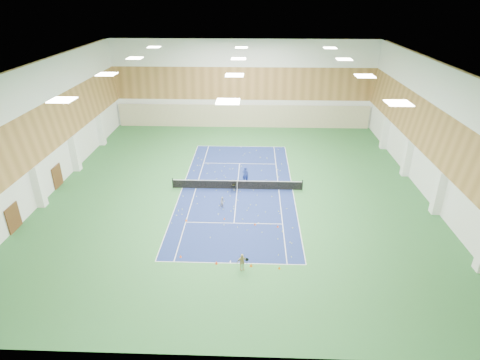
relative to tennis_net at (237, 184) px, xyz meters
name	(u,v)px	position (x,y,z in m)	size (l,w,h in m)	color
ground	(237,189)	(0.00, 0.00, -0.55)	(40.00, 40.00, 0.00)	#2C6832
room_shell	(237,131)	(0.00, 0.00, 5.45)	(36.00, 40.00, 12.00)	white
wood_cladding	(237,110)	(0.00, 0.00, 7.45)	(36.00, 40.00, 8.00)	#9F703B
ceiling_light_grid	(237,66)	(0.00, 0.00, 11.37)	(21.40, 25.40, 0.06)	white
court_surface	(237,189)	(0.00, 0.00, -0.55)	(10.97, 23.77, 0.01)	navy
tennis_balls_scatter	(237,189)	(0.00, 0.00, -0.50)	(10.57, 22.77, 0.07)	#DDF529
tennis_net	(237,184)	(0.00, 0.00, 0.00)	(12.80, 0.10, 1.10)	black
back_curtain	(243,116)	(0.00, 19.75, 1.05)	(35.40, 0.16, 3.20)	#C6B793
door_left_a	(13,218)	(-17.92, -8.00, 0.55)	(0.08, 1.80, 2.20)	#593319
door_left_b	(57,176)	(-17.92, 0.00, 0.55)	(0.08, 1.80, 2.20)	#593319
coach	(245,175)	(0.77, 1.56, 0.33)	(0.64, 0.42, 1.76)	navy
child_court	(223,202)	(-1.16, -3.70, -0.05)	(0.49, 0.38, 1.01)	gray
child_apron	(242,262)	(0.87, -12.57, 0.11)	(0.77, 0.32, 1.31)	tan
ball_cart	(234,188)	(-0.31, -0.60, -0.14)	(0.47, 0.47, 0.82)	black
cone_svc_a	(186,220)	(-4.10, -6.22, -0.43)	(0.22, 0.22, 0.24)	orange
cone_svc_b	(224,218)	(-0.86, -5.81, -0.46)	(0.17, 0.17, 0.19)	#F3540C
cone_svc_c	(255,224)	(1.78, -6.61, -0.44)	(0.19, 0.19, 0.21)	#DF4A0B
cone_svc_d	(278,226)	(3.68, -6.90, -0.46)	(0.17, 0.17, 0.19)	#F6400C
cone_base_a	(181,256)	(-3.71, -11.31, -0.45)	(0.18, 0.18, 0.19)	#FF560D
cone_base_b	(216,262)	(-0.99, -11.98, -0.43)	(0.22, 0.22, 0.24)	#FF420D
cone_base_c	(251,265)	(1.52, -12.18, -0.42)	(0.23, 0.23, 0.25)	orange
cone_base_d	(279,268)	(3.53, -12.39, -0.45)	(0.18, 0.18, 0.20)	orange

